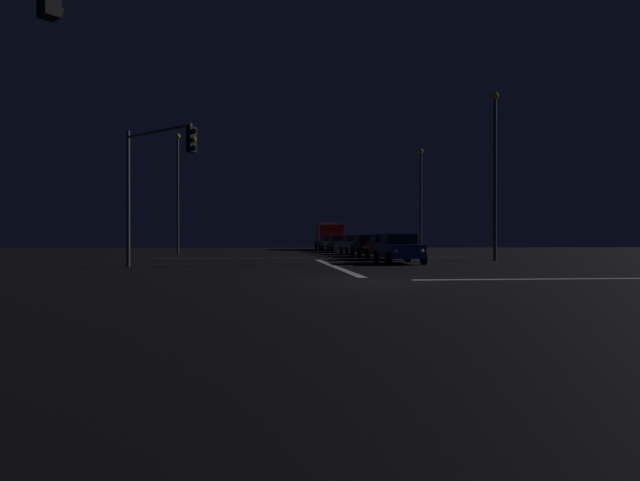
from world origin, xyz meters
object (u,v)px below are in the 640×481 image
Objects in this scene: sedan_blue at (399,248)px; sedan_black at (368,246)px; sedan_red at (386,247)px; sedan_gray at (340,244)px; sedan_silver at (330,243)px; box_truck at (328,235)px; traffic_signal_nw at (153,169)px; streetlamp_right_near at (495,165)px; streetlamp_right_far at (421,193)px; sedan_white at (355,245)px; streetlamp_left_far at (178,185)px.

sedan_black is (0.39, 10.95, 0.00)m from sedan_blue.
sedan_red is 17.69m from sedan_gray.
box_truck reaches higher than sedan_silver.
streetlamp_right_near is at bearing 19.50° from traffic_signal_nw.
sedan_red and sedan_black have the same top height.
sedan_gray is (-0.47, 17.69, 0.00)m from sedan_red.
streetlamp_right_near reaches higher than sedan_blue.
sedan_red is at bearing -88.47° from sedan_silver.
sedan_silver is at bearing 91.51° from sedan_gray.
sedan_black is at bearing 87.96° from sedan_blue.
streetlamp_right_far reaches higher than sedan_gray.
sedan_blue is 1.00× the size of sedan_white.
sedan_red is 0.43× the size of streetlamp_right_near.
traffic_signal_nw is 19.85m from streetlamp_right_near.
sedan_blue is 1.00× the size of sedan_gray.
sedan_gray is 1.00× the size of sedan_silver.
sedan_gray is at bearing -91.87° from box_truck.
sedan_gray is at bearing 65.63° from traffic_signal_nw.
sedan_red is 11.08m from sedan_white.
streetlamp_right_far is at bearing -70.26° from box_truck.
streetlamp_left_far reaches higher than box_truck.
sedan_black is 25.25m from box_truck.
sedan_gray is at bearing 91.54° from sedan_red.
sedan_red is 1.00× the size of sedan_gray.
traffic_signal_nw is (-11.94, -32.93, 3.64)m from sedan_silver.
traffic_signal_nw is 29.34m from streetlamp_right_far.
streetlamp_left_far reaches higher than streetlamp_right_far.
sedan_gray is 0.47× the size of streetlamp_right_far.
streetlamp_left_far reaches higher than sedan_gray.
streetlamp_left_far reaches higher than traffic_signal_nw.
sedan_gray is at bearing 91.79° from sedan_black.
streetlamp_right_far is at bearing -31.97° from sedan_gray.
box_truck is (0.07, 19.63, 0.91)m from sedan_white.
sedan_red and sedan_silver have the same top height.
sedan_white is 12.83m from sedan_silver.
sedan_white is 19.65m from box_truck.
streetlamp_right_near is (6.10, -2.42, 4.92)m from sedan_red.
streetlamp_left_far is (-20.79, 16.00, 0.02)m from streetlamp_right_near.
traffic_signal_nw is at bearing -163.58° from sedan_blue.
box_truck is 0.91× the size of streetlamp_right_far.
streetlamp_right_far reaches higher than sedan_red.
sedan_red is at bearing 158.39° from streetlamp_right_near.
sedan_white is at bearing 88.74° from sedan_blue.
streetlamp_right_near is (6.57, -20.10, 4.92)m from sedan_gray.
box_truck is 41.76m from traffic_signal_nw.
traffic_signal_nw is at bearing -129.55° from streetlamp_right_far.
sedan_white is (0.36, 16.55, 0.00)m from sedan_blue.
box_truck is 22.89m from streetlamp_left_far.
sedan_silver is at bearing 91.53° from sedan_red.
streetlamp_right_far is at bearing 65.82° from sedan_red.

